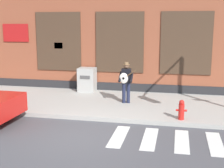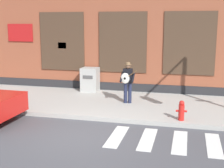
% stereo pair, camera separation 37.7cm
% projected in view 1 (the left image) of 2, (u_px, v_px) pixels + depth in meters
% --- Properties ---
extents(ground_plane, '(160.00, 160.00, 0.00)m').
position_uv_depth(ground_plane, '(84.00, 136.00, 9.68)').
color(ground_plane, '#4C4C51').
extents(sidewalk, '(28.00, 4.49, 0.16)m').
position_uv_depth(sidewalk, '(110.00, 104.00, 13.28)').
color(sidewalk, '#ADAAA3').
rests_on(sidewalk, ground).
extents(building_backdrop, '(28.00, 4.06, 7.36)m').
position_uv_depth(building_backdrop, '(127.00, 19.00, 16.65)').
color(building_backdrop, brown).
rests_on(building_backdrop, ground).
extents(crosswalk, '(5.20, 1.90, 0.01)m').
position_uv_depth(crosswalk, '(198.00, 142.00, 9.19)').
color(crosswalk, silver).
rests_on(crosswalk, ground).
extents(busker, '(0.71, 0.52, 1.71)m').
position_uv_depth(busker, '(126.00, 80.00, 12.89)').
color(busker, '#1E233D').
rests_on(busker, sidewalk).
extents(utility_box, '(0.81, 0.72, 1.15)m').
position_uv_depth(utility_box, '(87.00, 80.00, 15.19)').
color(utility_box, '#ADADA8').
rests_on(utility_box, sidewalk).
extents(fire_hydrant, '(0.38, 0.20, 0.70)m').
position_uv_depth(fire_hydrant, '(181.00, 110.00, 10.78)').
color(fire_hydrant, red).
rests_on(fire_hydrant, sidewalk).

